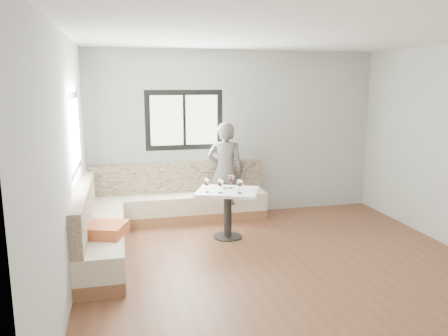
{
  "coord_description": "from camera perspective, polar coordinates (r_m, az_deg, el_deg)",
  "views": [
    {
      "loc": [
        -1.92,
        -4.74,
        2.25
      ],
      "look_at": [
        -0.48,
        1.37,
        1.03
      ],
      "focal_mm": 35.0,
      "sensor_mm": 36.0,
      "label": 1
    }
  ],
  "objects": [
    {
      "name": "room",
      "position": [
        5.23,
        7.58,
        1.66
      ],
      "size": [
        5.01,
        5.01,
        2.81
      ],
      "color": "brown",
      "rests_on": "ground"
    },
    {
      "name": "banquette",
      "position": [
        6.65,
        -9.89,
        -5.94
      ],
      "size": [
        2.9,
        2.8,
        0.95
      ],
      "color": "brown",
      "rests_on": "ground"
    },
    {
      "name": "table",
      "position": [
        6.42,
        0.48,
        -4.48
      ],
      "size": [
        1.07,
        0.96,
        0.72
      ],
      "rotation": [
        0.0,
        0.0,
        -0.4
      ],
      "color": "black",
      "rests_on": "ground"
    },
    {
      "name": "person",
      "position": [
        7.2,
        0.2,
        -0.46
      ],
      "size": [
        0.71,
        0.59,
        1.64
      ],
      "primitive_type": "imported",
      "rotation": [
        0.0,
        0.0,
        2.75
      ],
      "color": "#534C4A",
      "rests_on": "ground"
    },
    {
      "name": "olive_ramekin",
      "position": [
        6.48,
        -0.0,
        -2.52
      ],
      "size": [
        0.1,
        0.1,
        0.04
      ],
      "color": "white",
      "rests_on": "table"
    },
    {
      "name": "wine_glass_a",
      "position": [
        6.24,
        -2.24,
        -1.87
      ],
      "size": [
        0.09,
        0.09,
        0.21
      ],
      "color": "white",
      "rests_on": "table"
    },
    {
      "name": "wine_glass_b",
      "position": [
        6.18,
        -0.48,
        -1.97
      ],
      "size": [
        0.09,
        0.09,
        0.21
      ],
      "color": "white",
      "rests_on": "table"
    },
    {
      "name": "wine_glass_c",
      "position": [
        6.18,
        2.06,
        -2.0
      ],
      "size": [
        0.09,
        0.09,
        0.21
      ],
      "color": "white",
      "rests_on": "table"
    },
    {
      "name": "wine_glass_d",
      "position": [
        6.48,
        0.95,
        -1.37
      ],
      "size": [
        0.09,
        0.09,
        0.21
      ],
      "color": "white",
      "rests_on": "table"
    }
  ]
}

